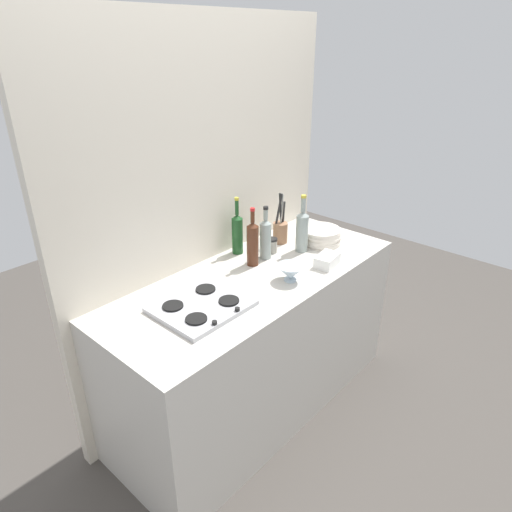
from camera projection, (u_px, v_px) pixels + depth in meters
name	position (u px, v px, depth m)	size (l,w,h in m)	color
ground_plane	(256.00, 401.00, 2.89)	(6.00, 6.00, 0.00)	#47423D
counter_block	(256.00, 343.00, 2.69)	(1.80, 0.70, 0.90)	beige
backsplash_panel	(207.00, 224.00, 2.63)	(1.90, 0.06, 2.21)	beige
stovetop_hob	(201.00, 306.00, 2.19)	(0.42, 0.37, 0.04)	#B2B2B7
plate_stack	(321.00, 236.00, 2.86)	(0.25, 0.25, 0.10)	silver
wine_bottle_leftmost	(237.00, 233.00, 2.70)	(0.07, 0.07, 0.35)	#19471E
wine_bottle_mid_left	(265.00, 238.00, 2.63)	(0.07, 0.07, 0.32)	gray
wine_bottle_mid_right	(253.00, 243.00, 2.55)	(0.07, 0.07, 0.34)	#472314
wine_bottle_rightmost	(302.00, 230.00, 2.72)	(0.07, 0.07, 0.35)	gray
mixing_bowl	(290.00, 272.00, 2.42)	(0.15, 0.15, 0.09)	silver
butter_dish	(327.00, 260.00, 2.59)	(0.16, 0.10, 0.06)	white
utensil_crock	(280.00, 230.00, 2.86)	(0.09, 0.09, 0.32)	#996B4C
condiment_jar_front	(272.00, 245.00, 2.74)	(0.06, 0.06, 0.09)	#9E998C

